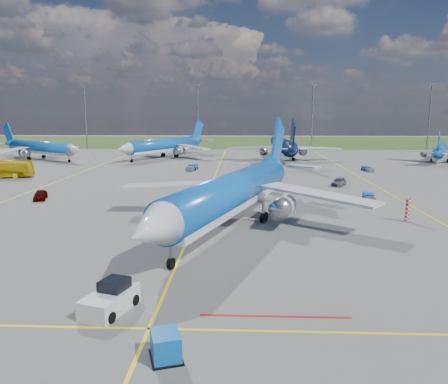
{
  "coord_description": "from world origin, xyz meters",
  "views": [
    {
      "loc": [
        5.73,
        -44.95,
        13.36
      ],
      "look_at": [
        3.62,
        5.44,
        4.0
      ],
      "focal_mm": 35.0,
      "sensor_mm": 36.0,
      "label": 1
    }
  ],
  "objects_px": {
    "service_car_a": "(40,195)",
    "warning_post": "(407,210)",
    "bg_jet_nw": "(42,160)",
    "baggage_tug_w": "(369,198)",
    "bg_jet_nnw": "(164,158)",
    "bg_jet_ne": "(439,161)",
    "baggage_tug_e": "(367,169)",
    "uld_container": "(166,346)",
    "bg_jet_n": "(282,159)",
    "pushback_tug": "(111,299)",
    "baggage_tug_c": "(192,167)",
    "service_car_c": "(339,182)",
    "main_airliner": "(233,226)",
    "service_car_b": "(240,177)"
  },
  "relations": [
    {
      "from": "service_car_a",
      "to": "warning_post",
      "type": "bearing_deg",
      "value": -29.21
    },
    {
      "from": "warning_post",
      "to": "service_car_a",
      "type": "xyz_separation_m",
      "value": [
        -51.18,
        11.48,
        -0.77
      ]
    },
    {
      "from": "bg_jet_nw",
      "to": "baggage_tug_w",
      "type": "relative_size",
      "value": 7.74
    },
    {
      "from": "bg_jet_nnw",
      "to": "bg_jet_ne",
      "type": "relative_size",
      "value": 1.25
    },
    {
      "from": "service_car_a",
      "to": "baggage_tug_e",
      "type": "relative_size",
      "value": 0.93
    },
    {
      "from": "uld_container",
      "to": "baggage_tug_w",
      "type": "xyz_separation_m",
      "value": [
        23.28,
        43.6,
        -0.26
      ]
    },
    {
      "from": "bg_jet_ne",
      "to": "uld_container",
      "type": "bearing_deg",
      "value": 85.69
    },
    {
      "from": "bg_jet_n",
      "to": "service_car_a",
      "type": "height_order",
      "value": "bg_jet_n"
    },
    {
      "from": "uld_container",
      "to": "pushback_tug",
      "type": "bearing_deg",
      "value": 111.8
    },
    {
      "from": "baggage_tug_c",
      "to": "baggage_tug_w",
      "type": "bearing_deg",
      "value": -40.7
    },
    {
      "from": "baggage_tug_c",
      "to": "bg_jet_ne",
      "type": "bearing_deg",
      "value": 25.15
    },
    {
      "from": "bg_jet_ne",
      "to": "service_car_a",
      "type": "distance_m",
      "value": 101.5
    },
    {
      "from": "bg_jet_n",
      "to": "baggage_tug_c",
      "type": "bearing_deg",
      "value": 44.04
    },
    {
      "from": "baggage_tug_c",
      "to": "baggage_tug_e",
      "type": "height_order",
      "value": "baggage_tug_c"
    },
    {
      "from": "service_car_c",
      "to": "baggage_tug_c",
      "type": "height_order",
      "value": "service_car_c"
    },
    {
      "from": "bg_jet_n",
      "to": "baggage_tug_e",
      "type": "height_order",
      "value": "bg_jet_n"
    },
    {
      "from": "warning_post",
      "to": "bg_jet_nnw",
      "type": "height_order",
      "value": "bg_jet_nnw"
    },
    {
      "from": "uld_container",
      "to": "bg_jet_ne",
      "type": "bearing_deg",
      "value": 41.69
    },
    {
      "from": "bg_jet_n",
      "to": "baggage_tug_e",
      "type": "distance_m",
      "value": 29.28
    },
    {
      "from": "service_car_a",
      "to": "baggage_tug_e",
      "type": "xyz_separation_m",
      "value": [
        59.22,
        34.69,
        -0.26
      ]
    },
    {
      "from": "warning_post",
      "to": "uld_container",
      "type": "xyz_separation_m",
      "value": [
        -24.37,
        -31.21,
        -0.75
      ]
    },
    {
      "from": "bg_jet_ne",
      "to": "main_airliner",
      "type": "bearing_deg",
      "value": 78.23
    },
    {
      "from": "bg_jet_ne",
      "to": "service_car_c",
      "type": "bearing_deg",
      "value": 74.83
    },
    {
      "from": "main_airliner",
      "to": "baggage_tug_c",
      "type": "distance_m",
      "value": 50.54
    },
    {
      "from": "bg_jet_n",
      "to": "service_car_c",
      "type": "distance_m",
      "value": 44.05
    },
    {
      "from": "bg_jet_n",
      "to": "service_car_c",
      "type": "xyz_separation_m",
      "value": [
        6.4,
        -43.58,
        0.67
      ]
    },
    {
      "from": "warning_post",
      "to": "service_car_b",
      "type": "xyz_separation_m",
      "value": [
        -20.71,
        31.86,
        -0.78
      ]
    },
    {
      "from": "warning_post",
      "to": "baggage_tug_w",
      "type": "bearing_deg",
      "value": 95.02
    },
    {
      "from": "baggage_tug_w",
      "to": "baggage_tug_c",
      "type": "height_order",
      "value": "baggage_tug_c"
    },
    {
      "from": "pushback_tug",
      "to": "service_car_b",
      "type": "xyz_separation_m",
      "value": [
        8.4,
        57.38,
        -0.1
      ]
    },
    {
      "from": "main_airliner",
      "to": "baggage_tug_w",
      "type": "distance_m",
      "value": 25.35
    },
    {
      "from": "main_airliner",
      "to": "service_car_b",
      "type": "relative_size",
      "value": 8.88
    },
    {
      "from": "service_car_b",
      "to": "baggage_tug_c",
      "type": "height_order",
      "value": "service_car_b"
    },
    {
      "from": "uld_container",
      "to": "baggage_tug_e",
      "type": "height_order",
      "value": "uld_container"
    },
    {
      "from": "service_car_c",
      "to": "baggage_tug_c",
      "type": "distance_m",
      "value": 35.45
    },
    {
      "from": "bg_jet_nnw",
      "to": "service_car_b",
      "type": "relative_size",
      "value": 7.73
    },
    {
      "from": "pushback_tug",
      "to": "service_car_c",
      "type": "relative_size",
      "value": 1.31
    },
    {
      "from": "service_car_a",
      "to": "service_car_c",
      "type": "xyz_separation_m",
      "value": [
        48.57,
        14.91,
        -0.06
      ]
    },
    {
      "from": "pushback_tug",
      "to": "bg_jet_n",
      "type": "bearing_deg",
      "value": 96.28
    },
    {
      "from": "uld_container",
      "to": "service_car_a",
      "type": "xyz_separation_m",
      "value": [
        -26.81,
        42.7,
        -0.02
      ]
    },
    {
      "from": "uld_container",
      "to": "baggage_tug_c",
      "type": "height_order",
      "value": "uld_container"
    },
    {
      "from": "warning_post",
      "to": "baggage_tug_c",
      "type": "relative_size",
      "value": 0.52
    },
    {
      "from": "bg_jet_nw",
      "to": "main_airliner",
      "type": "relative_size",
      "value": 0.81
    },
    {
      "from": "service_car_c",
      "to": "baggage_tug_w",
      "type": "distance_m",
      "value": 14.08
    },
    {
      "from": "pushback_tug",
      "to": "bg_jet_nw",
      "type": "bearing_deg",
      "value": 135.36
    },
    {
      "from": "service_car_a",
      "to": "service_car_b",
      "type": "height_order",
      "value": "service_car_a"
    },
    {
      "from": "bg_jet_ne",
      "to": "service_car_a",
      "type": "relative_size",
      "value": 7.51
    },
    {
      "from": "uld_container",
      "to": "baggage_tug_e",
      "type": "distance_m",
      "value": 83.9
    },
    {
      "from": "bg_jet_nnw",
      "to": "baggage_tug_e",
      "type": "height_order",
      "value": "bg_jet_nnw"
    },
    {
      "from": "service_car_c",
      "to": "baggage_tug_w",
      "type": "relative_size",
      "value": 0.97
    }
  ]
}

